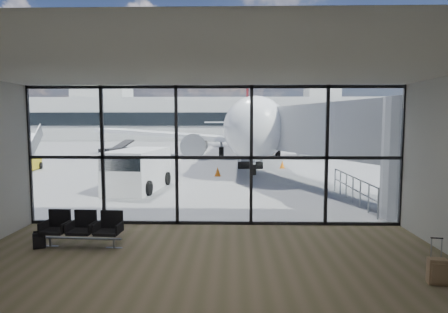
{
  "coord_description": "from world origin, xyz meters",
  "views": [
    {
      "loc": [
        0.59,
        -11.95,
        3.31
      ],
      "look_at": [
        0.26,
        3.0,
        1.96
      ],
      "focal_mm": 30.0,
      "sensor_mm": 36.0,
      "label": 1
    }
  ],
  "objects_px": {
    "backpack": "(39,240)",
    "airliner": "(249,127)",
    "mobile_stairs": "(22,162)",
    "seating_row": "(83,227)",
    "service_van": "(138,169)",
    "belt_loader": "(115,152)",
    "suitcase": "(437,271)"
  },
  "relations": [
    {
      "from": "suitcase",
      "to": "service_van",
      "type": "relative_size",
      "value": 0.2
    },
    {
      "from": "suitcase",
      "to": "service_van",
      "type": "xyz_separation_m",
      "value": [
        -8.87,
        10.72,
        0.74
      ]
    },
    {
      "from": "seating_row",
      "to": "airliner",
      "type": "bearing_deg",
      "value": 81.87
    },
    {
      "from": "service_van",
      "to": "mobile_stairs",
      "type": "xyz_separation_m",
      "value": [
        -9.93,
        7.23,
        -0.41
      ]
    },
    {
      "from": "mobile_stairs",
      "to": "backpack",
      "type": "bearing_deg",
      "value": -68.59
    },
    {
      "from": "service_van",
      "to": "mobile_stairs",
      "type": "bearing_deg",
      "value": 150.33
    },
    {
      "from": "backpack",
      "to": "airliner",
      "type": "height_order",
      "value": "airliner"
    },
    {
      "from": "seating_row",
      "to": "belt_loader",
      "type": "bearing_deg",
      "value": 108.97
    },
    {
      "from": "airliner",
      "to": "belt_loader",
      "type": "distance_m",
      "value": 13.34
    },
    {
      "from": "seating_row",
      "to": "airliner",
      "type": "distance_m",
      "value": 28.92
    },
    {
      "from": "seating_row",
      "to": "service_van",
      "type": "relative_size",
      "value": 0.45
    },
    {
      "from": "mobile_stairs",
      "to": "service_van",
      "type": "bearing_deg",
      "value": -45.5
    },
    {
      "from": "backpack",
      "to": "airliner",
      "type": "bearing_deg",
      "value": 52.82
    },
    {
      "from": "service_van",
      "to": "belt_loader",
      "type": "distance_m",
      "value": 17.55
    },
    {
      "from": "airliner",
      "to": "mobile_stairs",
      "type": "height_order",
      "value": "airliner"
    },
    {
      "from": "backpack",
      "to": "service_van",
      "type": "distance_m",
      "value": 8.74
    },
    {
      "from": "backpack",
      "to": "mobile_stairs",
      "type": "height_order",
      "value": "mobile_stairs"
    },
    {
      "from": "suitcase",
      "to": "belt_loader",
      "type": "relative_size",
      "value": 0.25
    },
    {
      "from": "airliner",
      "to": "mobile_stairs",
      "type": "bearing_deg",
      "value": -141.07
    },
    {
      "from": "suitcase",
      "to": "backpack",
      "type": "bearing_deg",
      "value": 176.86
    },
    {
      "from": "backpack",
      "to": "service_van",
      "type": "xyz_separation_m",
      "value": [
        0.42,
        8.69,
        0.81
      ]
    },
    {
      "from": "backpack",
      "to": "airliner",
      "type": "distance_m",
      "value": 29.4
    },
    {
      "from": "suitcase",
      "to": "airliner",
      "type": "bearing_deg",
      "value": 103.78
    },
    {
      "from": "seating_row",
      "to": "mobile_stairs",
      "type": "height_order",
      "value": "mobile_stairs"
    },
    {
      "from": "airliner",
      "to": "mobile_stairs",
      "type": "distance_m",
      "value": 20.73
    },
    {
      "from": "seating_row",
      "to": "backpack",
      "type": "height_order",
      "value": "seating_row"
    },
    {
      "from": "suitcase",
      "to": "mobile_stairs",
      "type": "distance_m",
      "value": 26.0
    },
    {
      "from": "seating_row",
      "to": "suitcase",
      "type": "xyz_separation_m",
      "value": [
        8.2,
        -2.25,
        -0.24
      ]
    },
    {
      "from": "backpack",
      "to": "belt_loader",
      "type": "distance_m",
      "value": 25.75
    },
    {
      "from": "suitcase",
      "to": "mobile_stairs",
      "type": "relative_size",
      "value": 0.25
    },
    {
      "from": "backpack",
      "to": "suitcase",
      "type": "bearing_deg",
      "value": -36.0
    },
    {
      "from": "airliner",
      "to": "belt_loader",
      "type": "bearing_deg",
      "value": -163.61
    }
  ]
}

